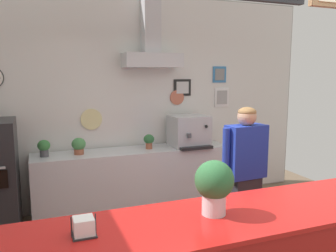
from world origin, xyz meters
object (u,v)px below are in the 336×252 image
at_px(potted_rosemary, 149,140).
at_px(napkin_holder, 84,227).
at_px(potted_basil, 79,145).
at_px(espresso_machine, 189,131).
at_px(potted_oregano, 204,136).
at_px(basil_vase, 214,185).
at_px(potted_sage, 44,147).
at_px(shop_worker, 245,172).

height_order(potted_rosemary, napkin_holder, napkin_holder).
bearing_deg(potted_basil, espresso_machine, -0.89).
bearing_deg(espresso_machine, potted_basil, 179.11).
relative_size(potted_oregano, basil_vase, 0.61).
relative_size(potted_sage, potted_oregano, 0.97).
distance_m(shop_worker, napkin_holder, 2.30).
xyz_separation_m(potted_oregano, basil_vase, (-1.29, -2.69, 0.21)).
distance_m(espresso_machine, potted_oregano, 0.31).
bearing_deg(napkin_holder, basil_vase, 0.10).
distance_m(shop_worker, basil_vase, 1.70).
xyz_separation_m(shop_worker, basil_vase, (-1.08, -1.26, 0.37)).
bearing_deg(potted_sage, potted_oregano, 0.48).
bearing_deg(basil_vase, shop_worker, 49.38).
relative_size(shop_worker, basil_vase, 4.38).
bearing_deg(potted_basil, napkin_holder, -95.95).
height_order(potted_oregano, basil_vase, basil_vase).
bearing_deg(potted_basil, potted_oregano, 1.18).
bearing_deg(potted_sage, basil_vase, -69.58).
height_order(potted_sage, potted_oregano, potted_oregano).
bearing_deg(potted_rosemary, napkin_holder, -115.12).
xyz_separation_m(potted_basil, potted_sage, (-0.43, 0.02, 0.00)).
xyz_separation_m(potted_sage, potted_oregano, (2.29, 0.02, -0.00)).
relative_size(potted_basil, basil_vase, 0.60).
bearing_deg(potted_sage, potted_basil, -2.55).
distance_m(espresso_machine, potted_sage, 2.01).
relative_size(shop_worker, espresso_machine, 2.92).
xyz_separation_m(potted_oregano, napkin_holder, (-2.13, -2.69, 0.06)).
distance_m(potted_sage, napkin_holder, 2.68).
relative_size(shop_worker, potted_oregano, 7.15).
relative_size(potted_rosemary, napkin_holder, 1.43).
bearing_deg(napkin_holder, shop_worker, 33.27).
xyz_separation_m(shop_worker, potted_sage, (-2.07, 1.41, 0.16)).
relative_size(potted_rosemary, basil_vase, 0.56).
height_order(napkin_holder, basil_vase, basil_vase).
distance_m(potted_basil, potted_oregano, 1.86).
bearing_deg(napkin_holder, espresso_machine, 54.86).
height_order(espresso_machine, potted_oregano, espresso_machine).
distance_m(potted_basil, potted_rosemary, 0.96).
bearing_deg(potted_oregano, potted_sage, -179.52).
distance_m(potted_oregano, napkin_holder, 3.43).
distance_m(potted_rosemary, potted_sage, 1.39).
relative_size(potted_rosemary, potted_sage, 0.94).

